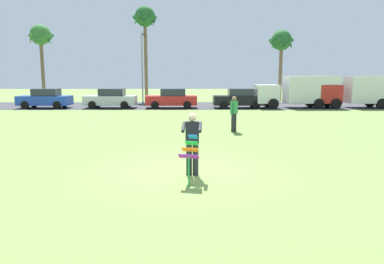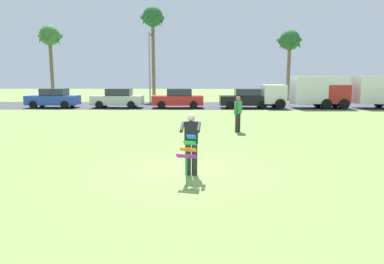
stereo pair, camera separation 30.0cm
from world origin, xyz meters
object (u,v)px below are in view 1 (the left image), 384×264
Objects in this scene: parked_truck_white_box at (301,91)px; palm_tree_right_near at (145,21)px; person_kite_flyer at (192,141)px; palm_tree_centre_far at (282,43)px; parked_car_red at (172,99)px; parked_truck_red_cab at (362,91)px; streetlight_pole at (142,62)px; palm_tree_left_near at (41,38)px; person_walker_near at (234,113)px; parked_car_black at (239,99)px; parked_car_blue at (45,99)px; kite_held at (190,152)px; parked_car_silver at (111,99)px.

palm_tree_right_near is at bearing 146.94° from parked_truck_white_box.
person_kite_flyer is 31.05m from palm_tree_centre_far.
palm_tree_right_near is (-13.83, 9.00, 6.84)m from parked_truck_white_box.
parked_truck_red_cab is (15.81, -0.00, 0.64)m from parked_car_red.
person_kite_flyer is at bearing -108.32° from palm_tree_centre_far.
parked_truck_white_box is 16.13m from streetlight_pole.
person_kite_flyer is 0.22× the size of palm_tree_left_near.
person_walker_near is at bearing -50.62° from palm_tree_left_near.
streetlight_pole is (-8.93, 7.53, 3.22)m from parked_car_black.
palm_tree_left_near reaches higher than streetlight_pole.
parked_truck_red_cab is 11.00m from palm_tree_centre_far.
parked_truck_red_cab is at bearing 54.80° from person_kite_flyer.
parked_truck_white_box reaches higher than person_walker_near.
person_walker_near reaches higher than parked_car_blue.
parked_truck_white_box is at bearing -179.99° from parked_truck_red_cab.
kite_held is 0.29× the size of parked_car_blue.
parked_car_black is (4.07, 20.24, -0.18)m from person_kite_flyer.
parked_truck_red_cab reaches higher than person_walker_near.
person_walker_near is (17.68, -21.54, -5.59)m from palm_tree_left_near.
kite_held is 22.04m from parked_car_silver.
palm_tree_left_near is at bearing 129.38° from person_walker_near.
parked_car_blue is 21.15m from parked_truck_white_box.
parked_car_black is at bearing 179.98° from parked_truck_white_box.
palm_tree_right_near is (-4.66, 29.24, 7.30)m from person_kite_flyer.
parked_car_red is at bearing -32.45° from palm_tree_left_near.
palm_tree_left_near is at bearing 179.77° from palm_tree_centre_far.
parked_truck_white_box is at bearing -33.06° from palm_tree_right_near.
streetlight_pole reaches higher than parked_car_silver.
person_walker_near is (6.74, -21.60, -7.31)m from palm_tree_right_near.
parked_car_black is at bearing 78.64° from person_kite_flyer.
palm_tree_right_near is at bearing 179.36° from palm_tree_centre_far.
person_kite_flyer is at bearing -61.88° from palm_tree_left_near.
parked_car_black is 14.59m from palm_tree_right_near.
parked_car_red is at bearing 179.99° from parked_truck_white_box.
palm_tree_right_near is 5.65× the size of person_walker_near.
person_kite_flyer is at bearing -72.05° from parked_car_silver.
streetlight_pole is at bearing -7.46° from palm_tree_left_near.
parked_car_red is 12.11m from palm_tree_right_near.
palm_tree_centre_far is at bearing 22.26° from parked_car_blue.
parked_truck_white_box reaches higher than parked_car_red.
parked_truck_white_box is (15.72, -0.00, 0.64)m from parked_car_silver.
parked_car_silver is 20.84m from parked_truck_red_cab.
palm_tree_centre_far is (25.22, -0.10, -0.50)m from palm_tree_left_near.
parked_car_silver is at bearing -44.70° from palm_tree_left_near.
parked_car_silver is (5.42, 0.00, 0.00)m from parked_car_blue.
parked_car_red is 0.61× the size of streetlight_pole.
parked_car_red is (10.44, 0.00, 0.00)m from parked_car_blue.
person_kite_flyer is 0.18× the size of palm_tree_right_near.
palm_tree_centre_far is at bearing 70.61° from person_walker_near.
parked_car_red is 15.18m from palm_tree_centre_far.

